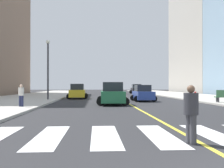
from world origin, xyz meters
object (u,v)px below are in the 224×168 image
object	(u,v)px
car_black_fourth	(137,89)
pedestrian_crossing	(191,112)
car_silver_second	(116,89)
fire_hydrant	(195,96)
car_blue_nearest	(143,94)
street_lamp	(48,64)
pedestrian_walking_west	(21,94)
car_yellow_third	(77,92)
car_green_fifth	(112,94)

from	to	relation	value
car_black_fourth	pedestrian_crossing	xyz separation A→B (m)	(-5.80, -46.03, -0.03)
car_silver_second	fire_hydrant	bearing A→B (deg)	100.66
car_blue_nearest	street_lamp	bearing A→B (deg)	-9.86
pedestrian_crossing	pedestrian_walking_west	distance (m)	14.33
car_yellow_third	car_black_fourth	bearing A→B (deg)	60.31
car_green_fifth	pedestrian_walking_west	world-z (taller)	car_green_fifth
car_black_fourth	car_green_fifth	world-z (taller)	car_black_fourth
car_blue_nearest	street_lamp	distance (m)	11.03
car_black_fourth	street_lamp	xyz separation A→B (m)	(-13.86, -24.33, 3.17)
pedestrian_crossing	car_blue_nearest	bearing A→B (deg)	155.01
pedestrian_crossing	pedestrian_walking_west	xyz separation A→B (m)	(-8.12, 11.81, 0.11)
car_blue_nearest	street_lamp	world-z (taller)	street_lamp
fire_hydrant	street_lamp	world-z (taller)	street_lamp
car_yellow_third	car_black_fourth	size ratio (longest dim) A/B	0.95
street_lamp	car_silver_second	bearing A→B (deg)	71.93
car_silver_second	car_yellow_third	world-z (taller)	car_yellow_third
car_silver_second	pedestrian_crossing	size ratio (longest dim) A/B	2.50
car_blue_nearest	pedestrian_walking_west	bearing A→B (deg)	37.39
car_green_fifth	fire_hydrant	size ratio (longest dim) A/B	4.97
car_black_fourth	fire_hydrant	bearing A→B (deg)	96.67
car_silver_second	street_lamp	bearing A→B (deg)	71.70
car_silver_second	street_lamp	size ratio (longest dim) A/B	0.63
car_yellow_third	car_black_fourth	world-z (taller)	car_black_fourth
car_green_fifth	fire_hydrant	world-z (taller)	car_green_fifth
pedestrian_crossing	fire_hydrant	bearing A→B (deg)	139.68
car_silver_second	car_black_fourth	bearing A→B (deg)	119.02
car_yellow_third	fire_hydrant	bearing A→B (deg)	-23.45
car_green_fifth	street_lamp	size ratio (longest dim) A/B	0.67
pedestrian_crossing	street_lamp	world-z (taller)	street_lamp
street_lamp	car_green_fifth	bearing A→B (deg)	-44.00
car_yellow_third	car_black_fourth	distance (m)	22.88
fire_hydrant	car_blue_nearest	bearing A→B (deg)	-175.98
car_silver_second	car_black_fourth	size ratio (longest dim) A/B	0.92
pedestrian_crossing	fire_hydrant	world-z (taller)	pedestrian_crossing
car_yellow_third	fire_hydrant	size ratio (longest dim) A/B	4.85
pedestrian_walking_west	car_green_fifth	bearing A→B (deg)	40.03
car_silver_second	street_lamp	xyz separation A→B (m)	(-10.12, -31.00, 3.25)
pedestrian_crossing	street_lamp	xyz separation A→B (m)	(-8.05, 21.70, 3.20)
car_green_fifth	pedestrian_crossing	size ratio (longest dim) A/B	2.65
car_yellow_third	car_green_fifth	world-z (taller)	car_green_fifth
fire_hydrant	street_lamp	xyz separation A→B (m)	(-16.32, 1.23, 3.54)
car_green_fifth	pedestrian_crossing	bearing A→B (deg)	-84.23
car_black_fourth	car_blue_nearest	bearing A→B (deg)	83.58
car_blue_nearest	car_green_fifth	bearing A→B (deg)	52.66
car_yellow_third	pedestrian_walking_west	bearing A→B (deg)	-103.44
pedestrian_crossing	car_silver_second	bearing A→B (deg)	159.44
fire_hydrant	street_lamp	distance (m)	16.75
car_yellow_third	fire_hydrant	distance (m)	14.42
car_green_fifth	street_lamp	distance (m)	9.95
car_yellow_third	pedestrian_crossing	world-z (taller)	car_yellow_third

